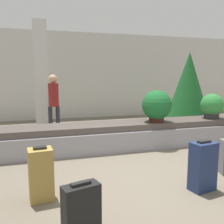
% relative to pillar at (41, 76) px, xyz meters
% --- Properties ---
extents(ground_plane, '(18.00, 18.00, 0.00)m').
position_rel_pillar_xyz_m(ground_plane, '(1.42, -4.34, -1.60)').
color(ground_plane, '#6B6051').
extents(back_wall, '(18.00, 0.06, 3.20)m').
position_rel_pillar_xyz_m(back_wall, '(1.42, 1.66, 0.00)').
color(back_wall, beige).
rests_on(back_wall, ground_plane).
extents(carousel, '(8.49, 0.91, 0.56)m').
position_rel_pillar_xyz_m(carousel, '(1.42, -2.62, -1.33)').
color(carousel, gray).
rests_on(carousel, ground_plane).
extents(pillar, '(0.40, 0.40, 3.20)m').
position_rel_pillar_xyz_m(pillar, '(0.00, 0.00, 0.00)').
color(pillar, silver).
rests_on(pillar, ground_plane).
extents(suitcase_0, '(0.32, 0.28, 0.71)m').
position_rel_pillar_xyz_m(suitcase_0, '(-0.12, -4.63, -1.26)').
color(suitcase_0, '#A3843D').
rests_on(suitcase_0, ground_plane).
extents(suitcase_2, '(0.40, 0.26, 0.58)m').
position_rel_pillar_xyz_m(suitcase_2, '(0.24, -5.53, -1.32)').
color(suitcase_2, black).
rests_on(suitcase_2, ground_plane).
extents(suitcase_3, '(0.38, 0.28, 0.72)m').
position_rel_pillar_xyz_m(suitcase_3, '(2.04, -4.97, -1.25)').
color(suitcase_3, navy).
rests_on(suitcase_3, ground_plane).
extents(potted_plant_0, '(0.55, 0.55, 0.61)m').
position_rel_pillar_xyz_m(potted_plant_0, '(3.96, -2.69, -0.74)').
color(potted_plant_0, '#2D2D2D').
rests_on(potted_plant_0, carousel).
extents(potted_plant_1, '(0.67, 0.67, 0.72)m').
position_rel_pillar_xyz_m(potted_plant_1, '(2.43, -2.77, -0.67)').
color(potted_plant_1, '#381914').
rests_on(potted_plant_1, carousel).
extents(traveler_0, '(0.31, 0.36, 1.63)m').
position_rel_pillar_xyz_m(traveler_0, '(0.28, -0.90, -0.63)').
color(traveler_0, '#282833').
rests_on(traveler_0, ground_plane).
extents(decorated_tree, '(1.38, 1.38, 2.31)m').
position_rel_pillar_xyz_m(decorated_tree, '(4.25, -1.22, -0.36)').
color(decorated_tree, '#4C331E').
rests_on(decorated_tree, ground_plane).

